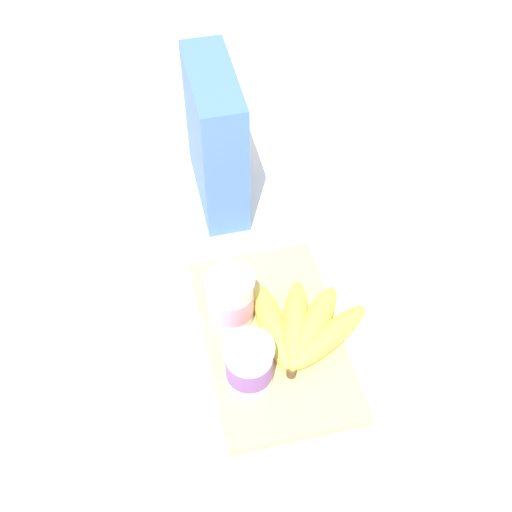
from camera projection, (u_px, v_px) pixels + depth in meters
ground_plane at (273, 341)px, 1.00m from camera, size 2.40×2.40×0.00m
cutting_board at (273, 338)px, 0.99m from camera, size 0.32×0.20×0.01m
cereal_box at (216, 138)px, 1.10m from camera, size 0.20×0.07×0.25m
yogurt_cup_front at (249, 365)px, 0.91m from camera, size 0.07×0.07×0.09m
yogurt_cup_back at (231, 300)px, 0.97m from camera, size 0.07×0.07×0.09m
banana_bunch at (303, 327)px, 0.97m from camera, size 0.17×0.17×0.04m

